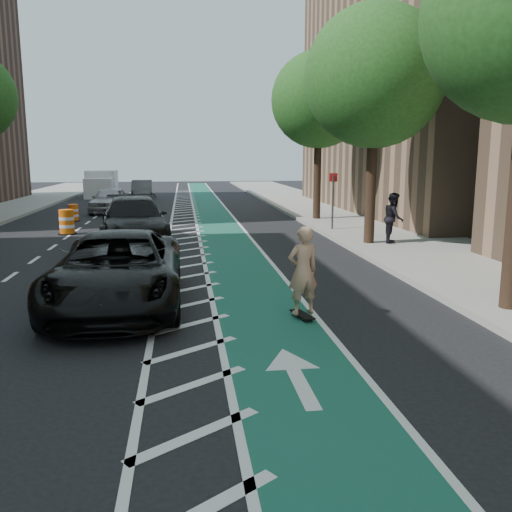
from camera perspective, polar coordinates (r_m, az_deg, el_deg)
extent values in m
plane|color=black|center=(10.58, -15.12, -7.33)|extent=(120.00, 120.00, 0.00)
cube|color=#19594B|center=(20.31, -3.07, 1.50)|extent=(2.00, 90.00, 0.01)
cube|color=silver|center=(20.24, -7.31, 1.40)|extent=(1.40, 90.00, 0.01)
cube|color=gray|center=(21.78, 14.24, 1.99)|extent=(5.00, 90.00, 0.15)
cube|color=gray|center=(21.00, 8.02, 1.91)|extent=(0.12, 90.00, 0.16)
cube|color=#84664C|center=(34.61, 21.63, 20.32)|extent=(14.00, 22.00, 19.00)
cylinder|color=#382619|center=(11.95, 25.33, 4.82)|extent=(0.36, 0.36, 4.40)
cylinder|color=#382619|center=(19.15, 12.26, 7.34)|extent=(0.36, 0.36, 4.40)
sphere|color=#204717|center=(19.30, 12.70, 18.07)|extent=(4.20, 4.20, 4.20)
cylinder|color=#382619|center=(26.81, 6.44, 8.34)|extent=(0.36, 0.36, 4.40)
sphere|color=#204717|center=(26.92, 6.61, 16.02)|extent=(4.20, 4.20, 4.20)
cylinder|color=#4C4C4C|center=(22.93, 8.08, 5.45)|extent=(0.08, 0.08, 2.40)
cube|color=red|center=(22.86, 8.15, 8.19)|extent=(0.35, 0.02, 0.35)
cube|color=black|center=(10.81, 4.88, -6.15)|extent=(0.39, 0.77, 0.03)
cylinder|color=black|center=(11.00, 3.94, -6.14)|extent=(0.04, 0.06, 0.06)
cylinder|color=black|center=(11.07, 4.65, -6.05)|extent=(0.04, 0.06, 0.06)
cylinder|color=black|center=(10.58, 5.11, -6.84)|extent=(0.04, 0.06, 0.06)
cylinder|color=black|center=(10.65, 5.84, -6.74)|extent=(0.04, 0.06, 0.06)
imported|color=tan|center=(10.59, 4.95, -1.55)|extent=(0.72, 0.56, 1.74)
imported|color=black|center=(11.85, -14.37, -1.44)|extent=(2.66, 5.70, 1.58)
imported|color=black|center=(20.43, -12.74, 3.67)|extent=(2.97, 5.99, 1.67)
imported|color=#A9A9AE|center=(31.95, -15.15, 5.72)|extent=(2.13, 4.39, 1.44)
imported|color=#535257|center=(41.53, -11.90, 6.85)|extent=(1.70, 4.33, 1.40)
imported|color=black|center=(19.70, 14.29, 3.93)|extent=(0.94, 1.05, 1.76)
cube|color=white|center=(45.10, -15.88, 7.35)|extent=(2.34, 3.33, 2.04)
cube|color=white|center=(42.68, -16.22, 6.84)|extent=(2.09, 1.69, 1.53)
cylinder|color=black|center=(42.42, -17.49, 6.20)|extent=(0.28, 0.72, 0.71)
cylinder|color=black|center=(42.21, -15.01, 6.31)|extent=(0.28, 0.72, 0.71)
cylinder|color=black|center=(46.05, -16.87, 6.53)|extent=(0.28, 0.72, 0.71)
cylinder|color=black|center=(45.85, -14.58, 6.63)|extent=(0.28, 0.72, 0.71)
cylinder|color=orange|center=(23.54, -19.30, 3.40)|extent=(0.59, 0.59, 1.02)
cylinder|color=silver|center=(23.56, -19.27, 2.99)|extent=(0.60, 0.60, 0.14)
cylinder|color=silver|center=(23.53, -19.32, 3.76)|extent=(0.60, 0.60, 0.14)
cylinder|color=black|center=(23.60, -19.23, 2.23)|extent=(0.75, 0.75, 0.05)
cylinder|color=#FF5E0D|center=(28.31, -18.67, 4.34)|extent=(0.48, 0.48, 0.83)
cylinder|color=silver|center=(28.32, -18.66, 4.07)|extent=(0.49, 0.49, 0.11)
cylinder|color=silver|center=(28.30, -18.69, 4.59)|extent=(0.49, 0.49, 0.11)
cylinder|color=black|center=(28.35, -18.63, 3.55)|extent=(0.61, 0.61, 0.04)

